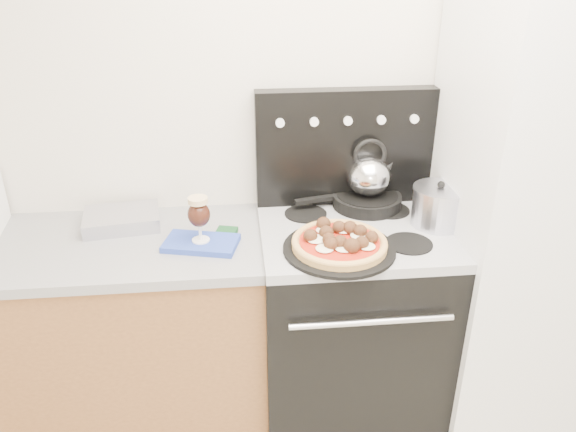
{
  "coord_description": "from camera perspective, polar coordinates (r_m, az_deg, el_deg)",
  "views": [
    {
      "loc": [
        -0.39,
        -0.8,
        1.96
      ],
      "look_at": [
        -0.2,
        1.05,
        1.05
      ],
      "focal_mm": 35.0,
      "sensor_mm": 36.0,
      "label": 1
    }
  ],
  "objects": [
    {
      "name": "countertop",
      "position": [
        2.36,
        -20.69,
        -3.01
      ],
      "size": [
        1.48,
        0.63,
        0.04
      ],
      "primitive_type": "cube",
      "color": "gray",
      "rests_on": "base_cabinet"
    },
    {
      "name": "stove_body",
      "position": [
        2.54,
        6.21,
        -10.93
      ],
      "size": [
        0.76,
        0.65,
        0.88
      ],
      "primitive_type": "cube",
      "color": "black",
      "rests_on": "ground"
    },
    {
      "name": "base_cabinet",
      "position": [
        2.6,
        -19.11,
        -11.73
      ],
      "size": [
        1.45,
        0.6,
        0.86
      ],
      "primitive_type": "cube",
      "color": "brown",
      "rests_on": "ground"
    },
    {
      "name": "pizza",
      "position": [
        2.1,
        5.25,
        -2.57
      ],
      "size": [
        0.43,
        0.43,
        0.05
      ],
      "primitive_type": null,
      "rotation": [
        0.0,
        0.0,
        0.26
      ],
      "color": "tan",
      "rests_on": "pizza_pan"
    },
    {
      "name": "room_shell",
      "position": [
        1.36,
        11.87,
        -6.03
      ],
      "size": [
        3.52,
        3.01,
        2.52
      ],
      "color": "beige",
      "rests_on": "ground"
    },
    {
      "name": "stock_pot",
      "position": [
        2.35,
        15.02,
        0.87
      ],
      "size": [
        0.26,
        0.26,
        0.15
      ],
      "primitive_type": "cylinder",
      "rotation": [
        0.0,
        0.0,
        -0.27
      ],
      "color": "silver",
      "rests_on": "cooktop"
    },
    {
      "name": "backguard",
      "position": [
        2.43,
        5.75,
        6.97
      ],
      "size": [
        0.76,
        0.08,
        0.5
      ],
      "primitive_type": "cube",
      "color": "black",
      "rests_on": "cooktop"
    },
    {
      "name": "fridge",
      "position": [
        2.49,
        22.9,
        -0.07
      ],
      "size": [
        0.64,
        0.68,
        1.9
      ],
      "primitive_type": "cube",
      "color": "silver",
      "rests_on": "ground"
    },
    {
      "name": "beer_glass",
      "position": [
        2.15,
        -9.01,
        -0.31
      ],
      "size": [
        0.09,
        0.09,
        0.19
      ],
      "primitive_type": null,
      "rotation": [
        0.0,
        0.0,
        -0.02
      ],
      "color": "black",
      "rests_on": "oven_mitt"
    },
    {
      "name": "oven_mitt",
      "position": [
        2.2,
        -8.82,
        -2.76
      ],
      "size": [
        0.31,
        0.22,
        0.02
      ],
      "primitive_type": "cube",
      "rotation": [
        0.0,
        0.0,
        -0.25
      ],
      "color": "#2A44B0",
      "rests_on": "countertop"
    },
    {
      "name": "cooktop",
      "position": [
        2.29,
        6.76,
        -1.7
      ],
      "size": [
        0.76,
        0.65,
        0.04
      ],
      "primitive_type": "cube",
      "color": "#ADADB2",
      "rests_on": "stove_body"
    },
    {
      "name": "pizza_pan",
      "position": [
        2.11,
        5.22,
        -3.33
      ],
      "size": [
        0.51,
        0.51,
        0.01
      ],
      "primitive_type": "cylinder",
      "rotation": [
        0.0,
        0.0,
        -0.23
      ],
      "color": "black",
      "rests_on": "cooktop"
    },
    {
      "name": "skillet",
      "position": [
        2.47,
        8.02,
        1.57
      ],
      "size": [
        0.36,
        0.36,
        0.05
      ],
      "primitive_type": "cylinder",
      "rotation": [
        0.0,
        0.0,
        0.23
      ],
      "color": "black",
      "rests_on": "cooktop"
    },
    {
      "name": "foil_sheet",
      "position": [
        2.42,
        -16.51,
        -0.3
      ],
      "size": [
        0.33,
        0.26,
        0.06
      ],
      "primitive_type": "cube",
      "rotation": [
        0.0,
        0.0,
        0.14
      ],
      "color": "white",
      "rests_on": "countertop"
    },
    {
      "name": "tea_kettle",
      "position": [
        2.42,
        8.21,
        4.43
      ],
      "size": [
        0.23,
        0.23,
        0.21
      ],
      "primitive_type": null,
      "rotation": [
        0.0,
        0.0,
        0.22
      ],
      "color": "silver",
      "rests_on": "skillet"
    }
  ]
}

